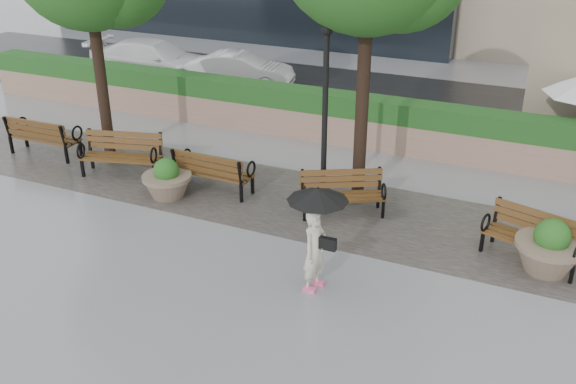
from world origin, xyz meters
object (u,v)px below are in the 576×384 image
at_px(bench_4, 531,248).
at_px(planter_left, 167,182).
at_px(bench_0, 45,144).
at_px(car_left, 155,60).
at_px(bench_3, 342,202).
at_px(bench_1, 122,163).
at_px(planter_right, 549,251).
at_px(bench_2, 214,180).
at_px(lamppost, 324,129).
at_px(pedestrian, 316,229).
at_px(car_right, 240,70).

bearing_deg(bench_4, planter_left, -160.20).
distance_m(bench_0, car_left, 7.59).
bearing_deg(bench_3, bench_1, 153.44).
bearing_deg(planter_right, bench_0, 177.37).
xyz_separation_m(bench_0, bench_1, (2.63, -0.22, -0.00)).
relative_size(bench_2, lamppost, 0.47).
bearing_deg(planter_right, bench_2, 176.36).
height_order(bench_1, bench_2, bench_1).
xyz_separation_m(planter_left, lamppost, (3.25, 1.23, 1.34)).
bearing_deg(planter_left, pedestrian, -24.53).
relative_size(bench_4, planter_right, 1.53).
xyz_separation_m(lamppost, car_left, (-9.30, 6.95, -1.00)).
height_order(car_left, pedestrian, pedestrian).
distance_m(planter_left, pedestrian, 4.90).
distance_m(bench_4, planter_left, 7.71).
height_order(bench_0, bench_1, same).
distance_m(planter_right, pedestrian, 4.31).
height_order(bench_0, bench_3, bench_0).
relative_size(planter_left, pedestrian, 0.58).
bearing_deg(pedestrian, car_left, 59.31).
xyz_separation_m(bench_2, planter_left, (-0.79, -0.69, 0.07)).
bearing_deg(car_right, planter_left, -174.72).
height_order(bench_2, planter_left, bench_2).
xyz_separation_m(lamppost, pedestrian, (1.14, -3.24, -0.55)).
height_order(bench_4, lamppost, lamppost).
relative_size(bench_4, car_right, 0.51).
distance_m(bench_1, pedestrian, 6.67).
distance_m(bench_3, planter_left, 3.94).
relative_size(bench_3, car_right, 0.50).
distance_m(bench_3, pedestrian, 3.00).
bearing_deg(bench_4, car_right, 158.72).
xyz_separation_m(bench_0, bench_2, (5.11, -0.11, -0.01)).
relative_size(bench_0, bench_4, 1.02).
height_order(planter_left, planter_right, planter_right).
relative_size(car_left, car_right, 1.32).
bearing_deg(bench_3, car_left, 114.43).
relative_size(bench_4, lamppost, 0.49).
distance_m(bench_3, bench_4, 3.86).
xyz_separation_m(bench_0, planter_right, (12.33, -0.57, 0.10)).
bearing_deg(bench_4, car_left, 167.12).
xyz_separation_m(bench_0, pedestrian, (8.72, -2.80, 0.85)).
xyz_separation_m(bench_4, car_right, (-10.44, 8.09, 0.32)).
xyz_separation_m(bench_2, planter_right, (7.22, -0.46, 0.11)).
relative_size(bench_1, car_right, 0.55).
relative_size(bench_3, planter_left, 1.67).
xyz_separation_m(bench_1, car_right, (-1.05, 7.95, 0.30)).
height_order(bench_1, car_right, car_right).
height_order(bench_0, bench_4, bench_0).
distance_m(bench_2, bench_3, 3.07).
height_order(bench_3, lamppost, lamppost).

